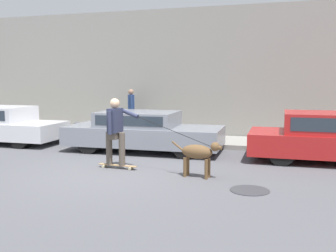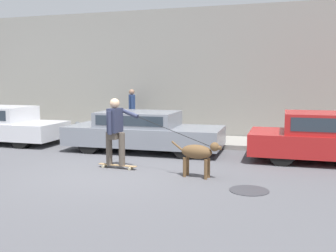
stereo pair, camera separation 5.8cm
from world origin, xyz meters
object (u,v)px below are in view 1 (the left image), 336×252
object	(u,v)px
skateboarder	(116,129)
pedestrian_with_bag	(131,110)
dog	(199,153)
fire_hydrant	(77,132)
parked_car_1	(143,132)
parked_car_2	(336,138)

from	to	relation	value
skateboarder	pedestrian_with_bag	world-z (taller)	pedestrian_with_bag
dog	fire_hydrant	xyz separation A→B (m)	(-4.84, 3.24, -0.16)
parked_car_1	skateboarder	size ratio (longest dim) A/B	1.59
dog	skateboarder	distance (m)	2.10
pedestrian_with_bag	fire_hydrant	world-z (taller)	pedestrian_with_bag
parked_car_1	skateboarder	distance (m)	2.32
parked_car_2	fire_hydrant	xyz separation A→B (m)	(-7.79, 0.71, -0.24)
parked_car_2	pedestrian_with_bag	distance (m)	6.99
parked_car_2	fire_hydrant	bearing A→B (deg)	173.47
pedestrian_with_bag	fire_hydrant	distance (m)	2.16
parked_car_2	pedestrian_with_bag	bearing A→B (deg)	158.83
skateboarder	pedestrian_with_bag	distance (m)	4.90
skateboarder	pedestrian_with_bag	size ratio (longest dim) A/B	1.79
skateboarder	fire_hydrant	bearing A→B (deg)	136.40
parked_car_2	dog	distance (m)	3.89
parked_car_1	fire_hydrant	world-z (taller)	parked_car_1
parked_car_2	skateboarder	distance (m)	5.50
parked_car_2	fire_hydrant	distance (m)	7.83
skateboarder	pedestrian_with_bag	bearing A→B (deg)	111.90
skateboarder	parked_car_1	bearing A→B (deg)	98.55
parked_car_1	pedestrian_with_bag	distance (m)	2.76
parked_car_2	dog	bearing A→B (deg)	-140.71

